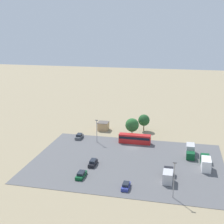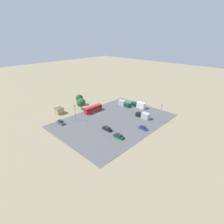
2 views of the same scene
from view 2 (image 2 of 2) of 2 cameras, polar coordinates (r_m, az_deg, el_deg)
name	(u,v)px [view 2 (image 2 of 2)]	position (r m, az deg, el deg)	size (l,w,h in m)	color
ground_plane	(98,114)	(93.18, -4.43, -0.61)	(400.00, 400.00, 0.00)	gray
parking_lot_surface	(114,120)	(85.71, 0.77, -2.79)	(55.38, 39.43, 0.08)	#565659
shed_building	(59,111)	(97.11, -16.87, 0.43)	(4.01, 3.99, 3.10)	tan
bus	(93,109)	(95.31, -6.14, 1.05)	(10.75, 2.45, 3.11)	red
parked_car_0	(107,129)	(77.07, -1.61, -5.45)	(1.75, 4.71, 1.65)	black
parked_car_1	(119,136)	(71.90, 2.21, -7.86)	(1.89, 4.70, 1.46)	#0C4723
parked_car_2	(143,128)	(78.99, 10.05, -5.15)	(1.75, 4.09, 1.41)	navy
parked_car_3	(61,122)	(85.86, -16.42, -3.25)	(1.90, 4.53, 1.66)	#4C5156
parked_truck_0	(124,103)	(103.34, 3.84, 2.81)	(2.44, 7.62, 3.01)	#0C4723
parked_truck_1	(143,115)	(89.20, 10.24, -1.11)	(2.46, 7.30, 2.89)	black
parked_truck_2	(139,105)	(101.77, 8.83, 2.31)	(2.47, 8.83, 3.28)	#0C4723
tree_near_shed	(81,103)	(98.90, -10.06, 3.07)	(4.91, 4.91, 6.45)	brown
tree_apron_mid	(79,98)	(105.60, -10.62, 4.48)	(4.33, 4.33, 6.36)	brown
light_pole_lot_centre	(75,112)	(85.95, -11.97, -0.01)	(0.90, 0.28, 7.88)	gray
light_pole_lot_edge	(161,113)	(85.26, 15.68, -0.23)	(0.90, 0.28, 8.89)	gray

